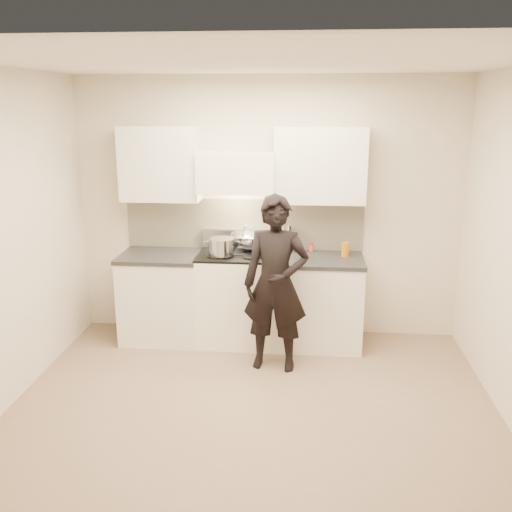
# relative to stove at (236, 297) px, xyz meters

# --- Properties ---
(ground_plane) EXTENTS (4.00, 4.00, 0.00)m
(ground_plane) POSITION_rel_stove_xyz_m (0.30, -1.42, -0.47)
(ground_plane) COLOR #846750
(room_shell) EXTENTS (4.04, 3.54, 2.70)m
(room_shell) POSITION_rel_stove_xyz_m (0.24, -1.05, 1.12)
(room_shell) COLOR beige
(room_shell) RESTS_ON ground
(stove) EXTENTS (0.76, 0.65, 0.96)m
(stove) POSITION_rel_stove_xyz_m (0.00, 0.00, 0.00)
(stove) COLOR white
(stove) RESTS_ON ground
(counter_right) EXTENTS (0.92, 0.67, 0.92)m
(counter_right) POSITION_rel_stove_xyz_m (0.83, 0.00, -0.01)
(counter_right) COLOR silver
(counter_right) RESTS_ON ground
(counter_left) EXTENTS (0.82, 0.67, 0.92)m
(counter_left) POSITION_rel_stove_xyz_m (-0.78, 0.00, -0.01)
(counter_left) COLOR silver
(counter_left) RESTS_ON ground
(wok) EXTENTS (0.40, 0.49, 0.32)m
(wok) POSITION_rel_stove_xyz_m (0.13, 0.11, 0.59)
(wok) COLOR #B2B4C1
(wok) RESTS_ON stove
(stock_pot) EXTENTS (0.35, 0.32, 0.17)m
(stock_pot) POSITION_rel_stove_xyz_m (-0.13, -0.12, 0.57)
(stock_pot) COLOR #B2B4C1
(stock_pot) RESTS_ON stove
(utensil_crock) EXTENTS (0.10, 0.10, 0.27)m
(utensil_crock) POSITION_rel_stove_xyz_m (0.53, 0.25, 0.53)
(utensil_crock) COLOR #9E9E9E
(utensil_crock) RESTS_ON counter_right
(spice_jar) EXTENTS (0.04, 0.04, 0.09)m
(spice_jar) POSITION_rel_stove_xyz_m (0.76, 0.23, 0.49)
(spice_jar) COLOR #C05D27
(spice_jar) RESTS_ON counter_right
(oil_glass) EXTENTS (0.08, 0.08, 0.14)m
(oil_glass) POSITION_rel_stove_xyz_m (1.10, 0.08, 0.52)
(oil_glass) COLOR #AF670E
(oil_glass) RESTS_ON counter_right
(person) EXTENTS (0.63, 0.45, 1.64)m
(person) POSITION_rel_stove_xyz_m (0.44, -0.59, 0.34)
(person) COLOR black
(person) RESTS_ON ground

